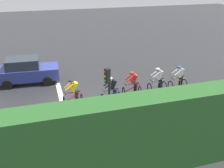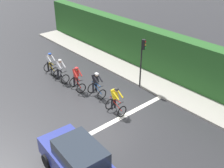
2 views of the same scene
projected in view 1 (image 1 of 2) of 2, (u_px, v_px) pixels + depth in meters
name	position (u px, v px, depth m)	size (l,w,h in m)	color
ground_plane	(81.00, 104.00, 14.81)	(80.00, 80.00, 0.00)	#28282B
sidewalk_kerb	(145.00, 146.00, 11.20)	(2.80, 25.86, 0.12)	#9E998E
stone_wall_low	(154.00, 154.00, 10.30)	(0.44, 25.86, 0.67)	gray
hedge_wall	(160.00, 132.00, 9.54)	(1.10, 25.86, 3.14)	#265623
road_marking_stop_line	(64.00, 107.00, 14.55)	(7.00, 0.30, 0.01)	silver
cyclist_lead	(179.00, 78.00, 16.30)	(0.69, 1.09, 1.66)	black
cyclist_second	(158.00, 81.00, 15.96)	(0.69, 1.08, 1.66)	black
cyclist_mid	(133.00, 85.00, 15.37)	(0.80, 1.15, 1.66)	black
cyclist_fourth	(112.00, 91.00, 14.59)	(0.69, 1.09, 1.66)	black
cyclist_trailing	(73.00, 93.00, 14.30)	(0.70, 1.09, 1.66)	black
car_navy	(27.00, 71.00, 17.33)	(2.08, 4.20, 1.76)	navy
traffic_light_near_crossing	(108.00, 92.00, 11.17)	(0.26, 0.30, 3.34)	black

